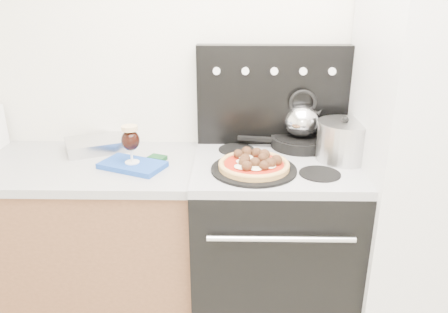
{
  "coord_description": "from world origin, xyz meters",
  "views": [
    {
      "loc": [
        -0.12,
        -0.72,
        1.68
      ],
      "look_at": [
        -0.16,
        1.05,
        0.99
      ],
      "focal_mm": 35.0,
      "sensor_mm": 36.0,
      "label": 1
    }
  ],
  "objects_px": {
    "fridge": "(429,158)",
    "pizza": "(254,163)",
    "oven_mitt": "(133,165)",
    "skillet": "(300,142)",
    "base_cabinet": "(57,246)",
    "tea_kettle": "(302,118)",
    "pizza_pan": "(254,169)",
    "stove_body": "(271,249)",
    "stock_pot": "(343,142)",
    "beer_glass": "(131,144)"
  },
  "relations": [
    {
      "from": "tea_kettle",
      "to": "stock_pot",
      "type": "distance_m",
      "value": 0.25
    },
    {
      "from": "stock_pot",
      "to": "skillet",
      "type": "bearing_deg",
      "value": 133.79
    },
    {
      "from": "oven_mitt",
      "to": "stock_pot",
      "type": "distance_m",
      "value": 0.98
    },
    {
      "from": "stove_body",
      "to": "stock_pot",
      "type": "distance_m",
      "value": 0.65
    },
    {
      "from": "beer_glass",
      "to": "tea_kettle",
      "type": "relative_size",
      "value": 0.89
    },
    {
      "from": "beer_glass",
      "to": "oven_mitt",
      "type": "bearing_deg",
      "value": 0.0
    },
    {
      "from": "oven_mitt",
      "to": "skillet",
      "type": "relative_size",
      "value": 0.98
    },
    {
      "from": "base_cabinet",
      "to": "pizza_pan",
      "type": "relative_size",
      "value": 3.81
    },
    {
      "from": "pizza",
      "to": "skillet",
      "type": "xyz_separation_m",
      "value": [
        0.25,
        0.32,
        -0.01
      ]
    },
    {
      "from": "pizza",
      "to": "skillet",
      "type": "distance_m",
      "value": 0.4
    },
    {
      "from": "tea_kettle",
      "to": "oven_mitt",
      "type": "bearing_deg",
      "value": -178.9
    },
    {
      "from": "oven_mitt",
      "to": "skillet",
      "type": "distance_m",
      "value": 0.84
    },
    {
      "from": "base_cabinet",
      "to": "tea_kettle",
      "type": "distance_m",
      "value": 1.42
    },
    {
      "from": "stove_body",
      "to": "pizza",
      "type": "height_order",
      "value": "pizza"
    },
    {
      "from": "base_cabinet",
      "to": "skillet",
      "type": "xyz_separation_m",
      "value": [
        1.25,
        0.18,
        0.52
      ]
    },
    {
      "from": "stock_pot",
      "to": "oven_mitt",
      "type": "bearing_deg",
      "value": -175.97
    },
    {
      "from": "beer_glass",
      "to": "skillet",
      "type": "xyz_separation_m",
      "value": [
        0.81,
        0.25,
        -0.07
      ]
    },
    {
      "from": "stove_body",
      "to": "pizza_pan",
      "type": "height_order",
      "value": "pizza_pan"
    },
    {
      "from": "beer_glass",
      "to": "stock_pot",
      "type": "xyz_separation_m",
      "value": [
        0.98,
        0.07,
        -0.01
      ]
    },
    {
      "from": "stove_body",
      "to": "beer_glass",
      "type": "bearing_deg",
      "value": -176.47
    },
    {
      "from": "fridge",
      "to": "base_cabinet",
      "type": "bearing_deg",
      "value": 178.41
    },
    {
      "from": "base_cabinet",
      "to": "pizza",
      "type": "distance_m",
      "value": 1.14
    },
    {
      "from": "fridge",
      "to": "pizza",
      "type": "relative_size",
      "value": 6.08
    },
    {
      "from": "beer_glass",
      "to": "tea_kettle",
      "type": "bearing_deg",
      "value": 16.96
    },
    {
      "from": "oven_mitt",
      "to": "skillet",
      "type": "bearing_deg",
      "value": 16.96
    },
    {
      "from": "tea_kettle",
      "to": "skillet",
      "type": "bearing_deg",
      "value": 0.0
    },
    {
      "from": "oven_mitt",
      "to": "stock_pot",
      "type": "height_order",
      "value": "stock_pot"
    },
    {
      "from": "oven_mitt",
      "to": "tea_kettle",
      "type": "xyz_separation_m",
      "value": [
        0.81,
        0.25,
        0.16
      ]
    },
    {
      "from": "oven_mitt",
      "to": "pizza",
      "type": "distance_m",
      "value": 0.56
    },
    {
      "from": "base_cabinet",
      "to": "oven_mitt",
      "type": "xyz_separation_m",
      "value": [
        0.44,
        -0.07,
        0.48
      ]
    },
    {
      "from": "oven_mitt",
      "to": "pizza_pan",
      "type": "relative_size",
      "value": 0.76
    },
    {
      "from": "stove_body",
      "to": "beer_glass",
      "type": "height_order",
      "value": "beer_glass"
    },
    {
      "from": "skillet",
      "to": "base_cabinet",
      "type": "bearing_deg",
      "value": -171.8
    },
    {
      "from": "fridge",
      "to": "pizza_pan",
      "type": "height_order",
      "value": "fridge"
    },
    {
      "from": "base_cabinet",
      "to": "pizza_pan",
      "type": "xyz_separation_m",
      "value": [
        1.0,
        -0.14,
        0.5
      ]
    },
    {
      "from": "base_cabinet",
      "to": "fridge",
      "type": "height_order",
      "value": "fridge"
    },
    {
      "from": "fridge",
      "to": "pizza",
      "type": "xyz_separation_m",
      "value": [
        -0.81,
        -0.09,
        0.0
      ]
    },
    {
      "from": "skillet",
      "to": "tea_kettle",
      "type": "distance_m",
      "value": 0.13
    },
    {
      "from": "stove_body",
      "to": "pizza",
      "type": "xyz_separation_m",
      "value": [
        -0.11,
        -0.11,
        0.51
      ]
    },
    {
      "from": "pizza_pan",
      "to": "skillet",
      "type": "relative_size",
      "value": 1.29
    },
    {
      "from": "oven_mitt",
      "to": "stock_pot",
      "type": "xyz_separation_m",
      "value": [
        0.98,
        0.07,
        0.1
      ]
    },
    {
      "from": "stove_body",
      "to": "pizza_pan",
      "type": "xyz_separation_m",
      "value": [
        -0.11,
        -0.11,
        0.49
      ]
    },
    {
      "from": "stove_body",
      "to": "fridge",
      "type": "distance_m",
      "value": 0.87
    },
    {
      "from": "fridge",
      "to": "oven_mitt",
      "type": "relative_size",
      "value": 6.56
    },
    {
      "from": "pizza",
      "to": "base_cabinet",
      "type": "bearing_deg",
      "value": 172.1
    },
    {
      "from": "pizza",
      "to": "stock_pot",
      "type": "height_order",
      "value": "stock_pot"
    },
    {
      "from": "stove_body",
      "to": "pizza",
      "type": "distance_m",
      "value": 0.54
    },
    {
      "from": "base_cabinet",
      "to": "beer_glass",
      "type": "distance_m",
      "value": 0.74
    },
    {
      "from": "oven_mitt",
      "to": "stock_pot",
      "type": "relative_size",
      "value": 1.2
    },
    {
      "from": "base_cabinet",
      "to": "tea_kettle",
      "type": "xyz_separation_m",
      "value": [
        1.25,
        0.18,
        0.64
      ]
    }
  ]
}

